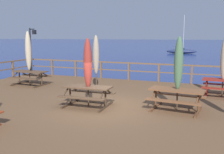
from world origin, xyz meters
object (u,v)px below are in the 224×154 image
Objects in this scene: patio_umbrella_tall_back_left at (96,55)px; sailboat_distant at (181,51)px; patio_umbrella_tall_mid_left at (88,64)px; patio_umbrella_short_mid at (224,58)px; patio_umbrella_tall_mid_right at (28,51)px; picnic_table_front_left at (30,75)px; lamp_post_hooked at (32,44)px; picnic_table_mid_left at (222,84)px; picnic_table_back_left at (87,92)px; picnic_table_front_right at (177,95)px; patio_umbrella_tall_back_right at (179,64)px.

patio_umbrella_tall_back_left is 0.35× the size of sailboat_distant.
patio_umbrella_tall_back_left is at bearing 109.78° from patio_umbrella_tall_mid_left.
patio_umbrella_short_mid is 0.91× the size of patio_umbrella_tall_mid_right.
sailboat_distant is at bearing 90.75° from patio_umbrella_tall_back_left.
lamp_post_hooked reaches higher than picnic_table_front_left.
picnic_table_mid_left is 9.78m from picnic_table_front_left.
picnic_table_mid_left is at bearing 5.49° from patio_umbrella_tall_back_left.
picnic_table_mid_left is at bearing 5.27° from picnic_table_front_left.
lamp_post_hooked is (-11.81, 1.92, 0.41)m from patio_umbrella_short_mid.
sailboat_distant is at bearing 92.10° from patio_umbrella_tall_mid_left.
picnic_table_front_left is 9.85m from patio_umbrella_short_mid.
patio_umbrella_short_mid is at bearing 5.34° from picnic_table_front_left.
picnic_table_back_left is 0.93× the size of picnic_table_front_right.
sailboat_distant reaches higher than patio_umbrella_tall_mid_left.
lamp_post_hooked reaches higher than patio_umbrella_tall_mid_left.
sailboat_distant reaches higher than patio_umbrella_short_mid.
patio_umbrella_tall_back_left is 6.43m from lamp_post_hooked.
picnic_table_front_left is 4.03m from patio_umbrella_tall_back_left.
patio_umbrella_short_mid is 5.93m from patio_umbrella_tall_back_left.
picnic_table_back_left is 1.10× the size of picnic_table_mid_left.
picnic_table_front_right is 5.03m from patio_umbrella_tall_back_left.
picnic_table_mid_left is (4.85, 3.60, -0.01)m from picnic_table_back_left.
patio_umbrella_tall_back_right is at bearing -13.02° from patio_umbrella_tall_mid_right.
picnic_table_mid_left is 3.33m from picnic_table_front_right.
picnic_table_front_right is at bearing -28.78° from patio_umbrella_tall_back_left.
picnic_table_mid_left is 0.54× the size of lamp_post_hooked.
picnic_table_front_left is at bearing 150.94° from patio_umbrella_tall_mid_left.
picnic_table_mid_left is 3.46m from patio_umbrella_tall_back_right.
sailboat_distant is (-4.84, 44.76, -0.86)m from picnic_table_front_right.
patio_umbrella_tall_back_right is 11.28m from lamp_post_hooked.
picnic_table_back_left is 0.59× the size of lamp_post_hooked.
patio_umbrella_tall_back_right is (4.30, -2.29, -0.04)m from patio_umbrella_tall_back_left.
patio_umbrella_short_mid is 9.77m from patio_umbrella_tall_mid_right.
patio_umbrella_tall_back_left is (-4.29, 2.36, 1.16)m from picnic_table_front_right.
patio_umbrella_short_mid is at bearing 61.22° from picnic_table_front_right.
patio_umbrella_short_mid reaches higher than picnic_table_front_right.
picnic_table_front_left is at bearing 166.50° from patio_umbrella_tall_back_right.
sailboat_distant is (5.35, 39.91, -2.41)m from lamp_post_hooked.
picnic_table_mid_left is 42.34m from sailboat_distant.
lamp_post_hooked is at bearing 126.09° from picnic_table_front_left.
patio_umbrella_tall_back_left is at bearing 4.93° from picnic_table_front_left.
lamp_post_hooked is (-10.20, 4.85, 1.55)m from picnic_table_front_right.
picnic_table_front_right is at bearing 11.87° from picnic_table_back_left.
patio_umbrella_tall_back_right is at bearing -25.11° from lamp_post_hooked.
picnic_table_back_left is at bearing -143.32° from patio_umbrella_short_mid.
patio_umbrella_tall_mid_right is 1.08× the size of patio_umbrella_tall_back_left.
picnic_table_front_right is at bearing 12.94° from patio_umbrella_tall_mid_left.
patio_umbrella_tall_mid_left is 0.95× the size of patio_umbrella_tall_back_left.
picnic_table_mid_left is 12.06m from lamp_post_hooked.
sailboat_distant reaches higher than picnic_table_mid_left.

